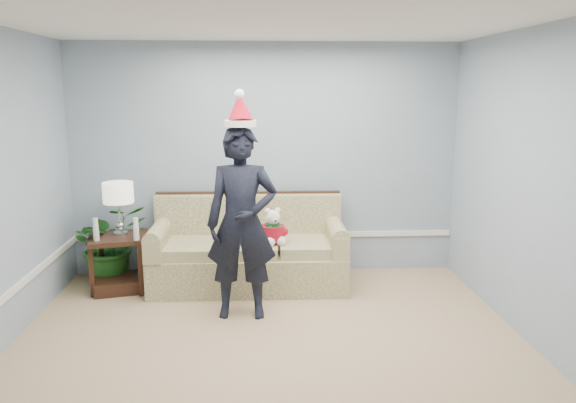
% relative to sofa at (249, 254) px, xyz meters
% --- Properties ---
extents(room_shell, '(4.54, 5.04, 2.74)m').
position_rel_sofa_xyz_m(room_shell, '(0.20, -2.05, 1.00)').
color(room_shell, tan).
rests_on(room_shell, ground).
extents(wainscot_trim, '(4.49, 4.99, 0.06)m').
position_rel_sofa_xyz_m(wainscot_trim, '(-0.98, -0.88, 0.10)').
color(wainscot_trim, white).
rests_on(wainscot_trim, room_shell).
extents(sofa, '(2.15, 0.95, 1.00)m').
position_rel_sofa_xyz_m(sofa, '(0.00, 0.00, 0.00)').
color(sofa, '#505729').
rests_on(sofa, room_shell).
extents(side_table, '(0.74, 0.66, 0.61)m').
position_rel_sofa_xyz_m(side_table, '(-1.40, -0.11, -0.12)').
color(side_table, '#341D13').
rests_on(side_table, room_shell).
extents(table_lamp, '(0.33, 0.33, 0.58)m').
position_rel_sofa_xyz_m(table_lamp, '(-1.39, -0.05, 0.70)').
color(table_lamp, silver).
rests_on(table_lamp, side_table).
extents(candle_pair, '(0.48, 0.06, 0.24)m').
position_rel_sofa_xyz_m(candle_pair, '(-1.38, -0.29, 0.37)').
color(candle_pair, silver).
rests_on(candle_pair, side_table).
extents(houseplant, '(1.06, 1.03, 0.90)m').
position_rel_sofa_xyz_m(houseplant, '(-1.57, 0.17, 0.10)').
color(houseplant, '#205D1E').
rests_on(houseplant, room_shell).
extents(man, '(0.69, 0.46, 1.85)m').
position_rel_sofa_xyz_m(man, '(-0.05, -0.88, 0.57)').
color(man, black).
rests_on(man, room_shell).
extents(santa_hat, '(0.34, 0.37, 0.35)m').
position_rel_sofa_xyz_m(santa_hat, '(-0.05, -0.87, 1.63)').
color(santa_hat, white).
rests_on(santa_hat, man).
extents(teddy_bear, '(0.31, 0.31, 0.40)m').
position_rel_sofa_xyz_m(teddy_bear, '(0.27, -0.21, 0.32)').
color(teddy_bear, white).
rests_on(teddy_bear, sofa).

